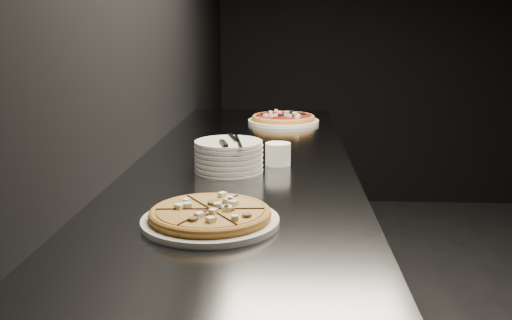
# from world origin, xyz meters

# --- Properties ---
(wall_left) EXTENTS (0.02, 5.00, 2.80)m
(wall_left) POSITION_xyz_m (-2.50, 0.00, 1.40)
(wall_left) COLOR black
(wall_left) RESTS_ON floor
(counter) EXTENTS (0.74, 2.44, 0.92)m
(counter) POSITION_xyz_m (-2.13, 0.00, 0.46)
(counter) COLOR slate
(counter) RESTS_ON floor
(pizza_mushroom) EXTENTS (0.33, 0.33, 0.04)m
(pizza_mushroom) POSITION_xyz_m (-2.16, -0.69, 0.94)
(pizza_mushroom) COLOR white
(pizza_mushroom) RESTS_ON counter
(pizza_tomato) EXTENTS (0.34, 0.34, 0.04)m
(pizza_tomato) POSITION_xyz_m (-2.00, 0.77, 0.94)
(pizza_tomato) COLOR white
(pizza_tomato) RESTS_ON counter
(plate_stack) EXTENTS (0.22, 0.22, 0.10)m
(plate_stack) POSITION_xyz_m (-2.17, -0.17, 0.97)
(plate_stack) COLOR white
(plate_stack) RESTS_ON counter
(cutlery) EXTENTS (0.07, 0.23, 0.01)m
(cutlery) POSITION_xyz_m (-2.16, -0.19, 1.02)
(cutlery) COLOR #B6B9BE
(cutlery) RESTS_ON plate_stack
(ramekin) EXTENTS (0.09, 0.09, 0.07)m
(ramekin) POSITION_xyz_m (-2.01, -0.09, 0.96)
(ramekin) COLOR white
(ramekin) RESTS_ON counter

